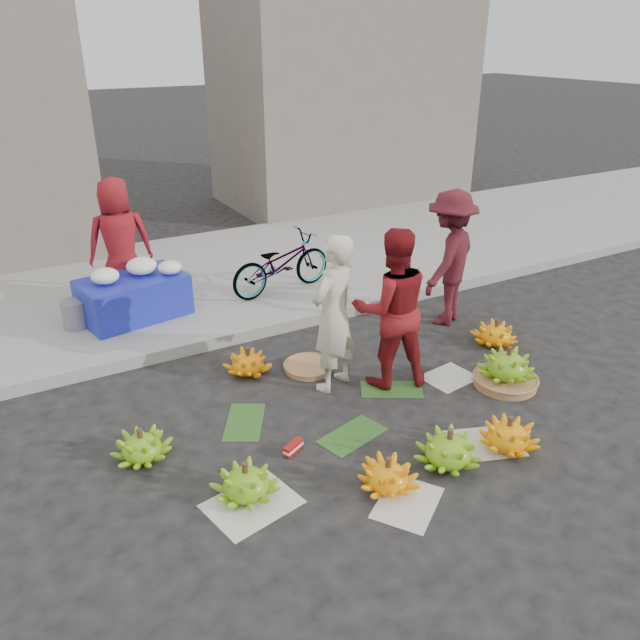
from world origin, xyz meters
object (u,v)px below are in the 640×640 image
banana_bunch_0 (246,482)px  vendor_cream (334,314)px  banana_bunch_4 (507,369)px  flower_table (134,294)px  bicycle (281,263)px

banana_bunch_0 → vendor_cream: vendor_cream is taller
banana_bunch_4 → flower_table: (-3.06, 3.45, 0.23)m
banana_bunch_0 → bicycle: size_ratio=0.39×
flower_table → bicycle: bicycle is taller
bicycle → banana_bunch_0: bearing=142.2°
bicycle → vendor_cream: bearing=158.9°
flower_table → bicycle: size_ratio=0.89×
vendor_cream → bicycle: (0.57, 2.41, -0.31)m
banana_bunch_4 → flower_table: flower_table is taller
banana_bunch_4 → flower_table: size_ratio=0.48×
banana_bunch_0 → vendor_cream: size_ratio=0.36×
flower_table → bicycle: 2.02m
banana_bunch_0 → flower_table: 3.74m
banana_bunch_0 → banana_bunch_4: 3.13m
banana_bunch_4 → bicycle: bearing=107.6°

